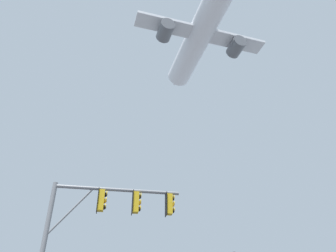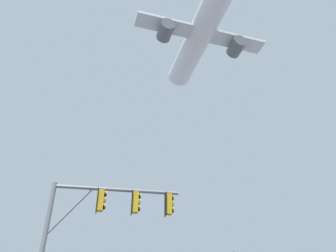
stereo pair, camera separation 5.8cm
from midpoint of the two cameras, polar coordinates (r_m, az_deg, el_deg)
name	(u,v)px [view 1 (the left image)]	position (r m, az deg, el deg)	size (l,w,h in m)	color
signal_pole_near	(102,219)	(14.30, -11.74, -15.78)	(5.43, 1.25, 6.36)	slate
airplane	(200,34)	(59.61, 5.62, 15.79)	(23.22, 30.07, 8.31)	white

